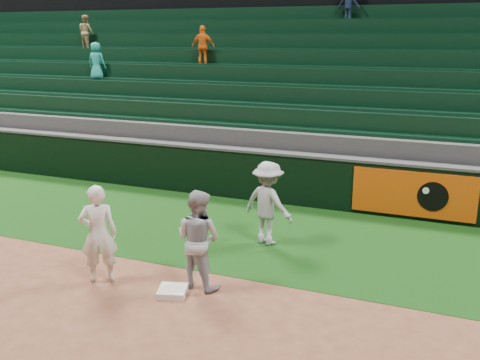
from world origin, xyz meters
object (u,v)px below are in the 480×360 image
first_baseman (98,234)px  baserunner (198,239)px  first_base (172,291)px  base_coach (268,203)px

first_baseman → baserunner: 1.64m
first_base → baserunner: size_ratio=0.27×
baserunner → base_coach: (0.43, 2.14, 0.01)m
first_base → first_baseman: first_baseman is taller
first_base → base_coach: base_coach is taller
first_base → base_coach: 2.77m
first_baseman → base_coach: (2.01, 2.58, -0.00)m
baserunner → base_coach: base_coach is taller
first_baseman → baserunner: size_ratio=1.02×
base_coach → first_baseman: bearing=69.8°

